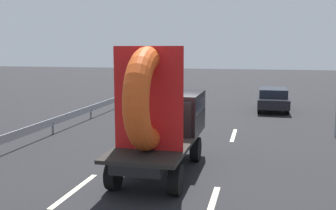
# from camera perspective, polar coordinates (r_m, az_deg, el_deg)

# --- Properties ---
(ground_plane) EXTENTS (120.00, 120.00, 0.00)m
(ground_plane) POSITION_cam_1_polar(r_m,az_deg,el_deg) (12.28, -1.50, -9.27)
(ground_plane) COLOR black
(flatbed_truck) EXTENTS (2.02, 5.15, 3.80)m
(flatbed_truck) POSITION_cam_1_polar(r_m,az_deg,el_deg) (11.62, -0.87, -1.42)
(flatbed_truck) COLOR black
(flatbed_truck) RESTS_ON ground_plane
(distant_sedan) EXTENTS (1.78, 4.15, 1.35)m
(distant_sedan) POSITION_cam_1_polar(r_m,az_deg,el_deg) (24.03, 15.39, 0.94)
(distant_sedan) COLOR black
(distant_sedan) RESTS_ON ground_plane
(guardrail) EXTENTS (0.10, 15.60, 0.71)m
(guardrail) POSITION_cam_1_polar(r_m,az_deg,el_deg) (19.16, -13.95, -1.44)
(guardrail) COLOR gray
(guardrail) RESTS_ON ground_plane
(lane_dash_left_near) EXTENTS (0.16, 2.53, 0.01)m
(lane_dash_left_near) POSITION_cam_1_polar(r_m,az_deg,el_deg) (10.69, -13.77, -12.25)
(lane_dash_left_near) COLOR beige
(lane_dash_left_near) RESTS_ON ground_plane
(lane_dash_left_far) EXTENTS (0.16, 2.09, 0.01)m
(lane_dash_left_far) POSITION_cam_1_polar(r_m,az_deg,el_deg) (18.31, -1.60, -3.33)
(lane_dash_left_far) COLOR beige
(lane_dash_left_far) RESTS_ON ground_plane
(lane_dash_right_near) EXTENTS (0.16, 2.85, 0.01)m
(lane_dash_right_near) POSITION_cam_1_polar(r_m,az_deg,el_deg) (9.37, 6.43, -15.08)
(lane_dash_right_near) COLOR beige
(lane_dash_right_near) RESTS_ON ground_plane
(lane_dash_right_far) EXTENTS (0.16, 2.48, 0.01)m
(lane_dash_right_far) POSITION_cam_1_polar(r_m,az_deg,el_deg) (16.88, 9.78, -4.46)
(lane_dash_right_far) COLOR beige
(lane_dash_right_far) RESTS_ON ground_plane
(oncoming_car) EXTENTS (1.71, 3.98, 1.30)m
(oncoming_car) POSITION_cam_1_polar(r_m,az_deg,el_deg) (38.18, -0.44, 3.86)
(oncoming_car) COLOR black
(oncoming_car) RESTS_ON ground_plane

